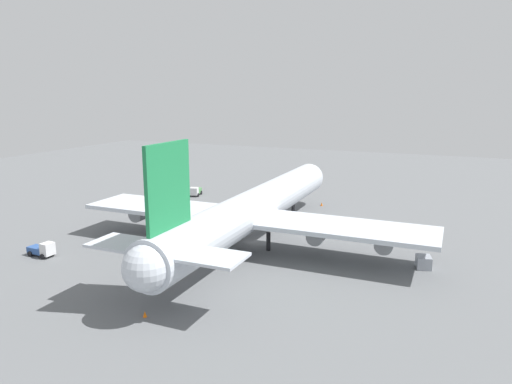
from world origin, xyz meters
TOP-DOWN VIEW (x-y plane):
  - ground_plane at (0.00, 0.00)m, footprint 270.59×270.59m
  - cargo_airplane at (-0.29, 0.00)m, footprint 67.65×59.84m
  - baggage_tug at (28.48, 28.93)m, footprint 4.98×3.24m
  - pushback_tractor at (-19.91, 28.26)m, footprint 2.53×4.68m
  - cargo_container_fore at (-1.31, -27.56)m, footprint 2.93×2.57m
  - safety_cone_nose at (30.44, -3.26)m, footprint 0.56×0.56m
  - safety_cone_tail at (-30.44, 0.86)m, footprint 0.49×0.49m

SIDE VIEW (x-z plane):
  - ground_plane at x=0.00m, z-range 0.00..0.00m
  - safety_cone_tail at x=-30.44m, z-range 0.00..0.70m
  - safety_cone_nose at x=30.44m, z-range 0.00..0.80m
  - cargo_container_fore at x=-1.31m, z-range 0.00..1.83m
  - pushback_tractor at x=-19.91m, z-range -0.09..2.30m
  - baggage_tug at x=28.48m, z-range 0.01..2.30m
  - cargo_airplane at x=-0.29m, z-range -3.75..16.09m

